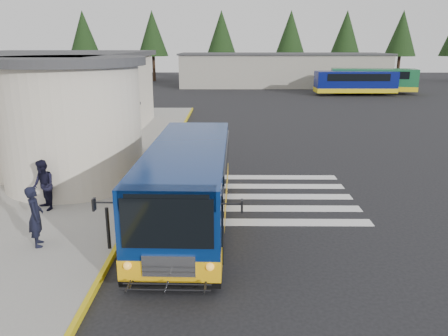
{
  "coord_description": "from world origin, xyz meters",
  "views": [
    {
      "loc": [
        -1.04,
        -15.93,
        5.43
      ],
      "look_at": [
        -1.18,
        -0.5,
        1.01
      ],
      "focal_mm": 35.0,
      "sensor_mm": 36.0,
      "label": 1
    }
  ],
  "objects_px": {
    "pedestrian_a": "(35,216)",
    "transit_bus": "(188,188)",
    "pedestrian_b": "(43,185)",
    "bollard": "(108,228)",
    "far_bus_b": "(373,80)",
    "far_bus_a": "(355,82)"
  },
  "relations": [
    {
      "from": "transit_bus",
      "to": "far_bus_b",
      "type": "distance_m",
      "value": 40.68
    },
    {
      "from": "pedestrian_b",
      "to": "far_bus_b",
      "type": "height_order",
      "value": "far_bus_b"
    },
    {
      "from": "far_bus_a",
      "to": "bollard",
      "type": "bearing_deg",
      "value": 155.18
    },
    {
      "from": "pedestrian_a",
      "to": "pedestrian_b",
      "type": "relative_size",
      "value": 1.0
    },
    {
      "from": "transit_bus",
      "to": "bollard",
      "type": "distance_m",
      "value": 2.81
    },
    {
      "from": "transit_bus",
      "to": "pedestrian_a",
      "type": "xyz_separation_m",
      "value": [
        -3.93,
        -1.79,
        -0.2
      ]
    },
    {
      "from": "pedestrian_a",
      "to": "far_bus_b",
      "type": "relative_size",
      "value": 0.18
    },
    {
      "from": "pedestrian_a",
      "to": "bollard",
      "type": "xyz_separation_m",
      "value": [
        1.97,
        -0.17,
        -0.26
      ]
    },
    {
      "from": "transit_bus",
      "to": "far_bus_a",
      "type": "distance_m",
      "value": 38.08
    },
    {
      "from": "transit_bus",
      "to": "pedestrian_b",
      "type": "distance_m",
      "value": 4.88
    },
    {
      "from": "pedestrian_b",
      "to": "transit_bus",
      "type": "bearing_deg",
      "value": 38.13
    },
    {
      "from": "far_bus_b",
      "to": "pedestrian_b",
      "type": "bearing_deg",
      "value": 157.69
    },
    {
      "from": "pedestrian_b",
      "to": "bollard",
      "type": "distance_m",
      "value": 4.0
    },
    {
      "from": "transit_bus",
      "to": "pedestrian_a",
      "type": "bearing_deg",
      "value": -154.41
    },
    {
      "from": "pedestrian_b",
      "to": "bollard",
      "type": "xyz_separation_m",
      "value": [
        2.84,
        -2.81,
        -0.26
      ]
    },
    {
      "from": "transit_bus",
      "to": "pedestrian_a",
      "type": "relative_size",
      "value": 5.28
    },
    {
      "from": "transit_bus",
      "to": "far_bus_b",
      "type": "height_order",
      "value": "far_bus_b"
    },
    {
      "from": "pedestrian_b",
      "to": "bollard",
      "type": "height_order",
      "value": "pedestrian_b"
    },
    {
      "from": "pedestrian_a",
      "to": "transit_bus",
      "type": "bearing_deg",
      "value": -86.69
    },
    {
      "from": "bollard",
      "to": "far_bus_a",
      "type": "height_order",
      "value": "far_bus_a"
    },
    {
      "from": "transit_bus",
      "to": "far_bus_a",
      "type": "bearing_deg",
      "value": 68.13
    },
    {
      "from": "bollard",
      "to": "pedestrian_b",
      "type": "bearing_deg",
      "value": 135.31
    }
  ]
}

